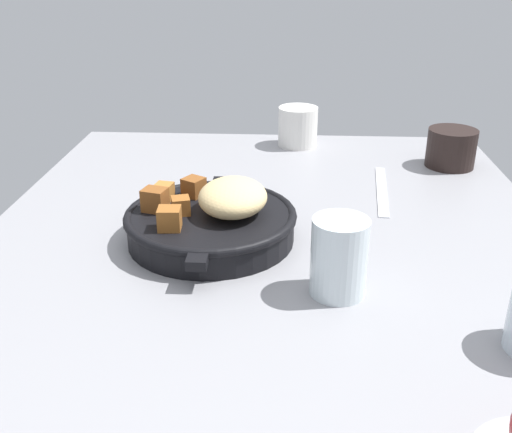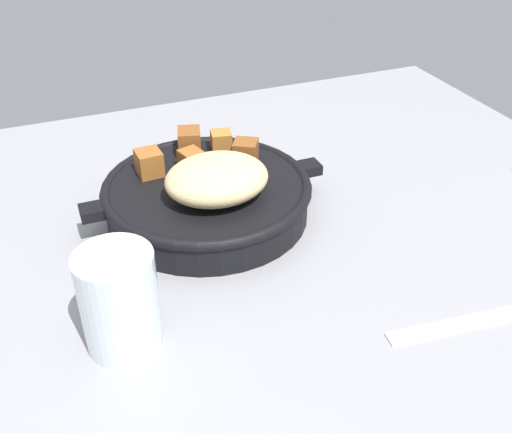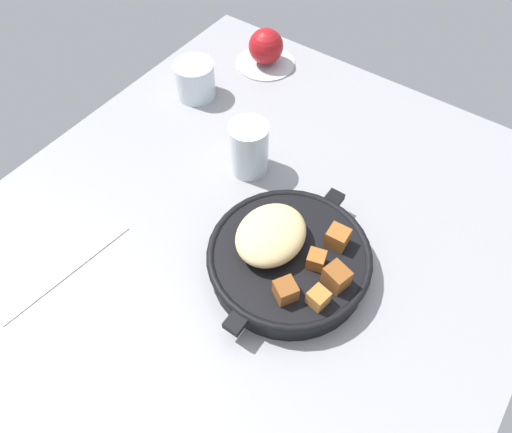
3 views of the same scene
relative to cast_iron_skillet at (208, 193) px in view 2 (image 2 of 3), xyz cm
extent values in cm
cube|color=gray|center=(-0.92, 7.68, -4.22)|extent=(97.72, 80.42, 2.40)
cylinder|color=black|center=(0.05, -0.27, -1.03)|extent=(22.41, 22.41, 3.99)
torus|color=black|center=(0.05, -0.27, 0.65)|extent=(23.17, 23.17, 1.20)
cube|color=black|center=(12.47, -0.27, 0.37)|extent=(2.64, 2.40, 1.20)
cube|color=black|center=(-12.37, -0.27, 0.37)|extent=(2.64, 2.40, 1.20)
ellipsoid|color=#DBBC7F|center=(-0.20, 2.74, 3.20)|extent=(10.94, 9.14, 4.46)
cube|color=brown|center=(-0.32, -7.74, 2.51)|extent=(3.35, 3.67, 3.08)
cube|color=#935623|center=(0.60, -4.12, 2.12)|extent=(2.87, 2.88, 2.32)
cube|color=#935623|center=(5.25, -4.73, 2.38)|extent=(2.86, 2.99, 2.82)
cube|color=brown|center=(-5.74, -3.35, 2.29)|extent=(3.65, 3.67, 2.65)
cube|color=#A86B2D|center=(-4.11, -7.28, 2.14)|extent=(2.77, 2.75, 2.35)
cube|color=silver|center=(-18.95, 25.36, -2.84)|extent=(21.62, 3.88, 0.36)
cylinder|color=silver|center=(12.70, 15.88, 1.58)|extent=(6.46, 6.46, 9.20)
camera|label=1|loc=(71.48, 9.79, 33.28)|focal=41.43mm
camera|label=2|loc=(15.93, 53.83, 34.37)|focal=41.78mm
camera|label=3|loc=(-31.71, -17.22, 57.28)|focal=33.72mm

